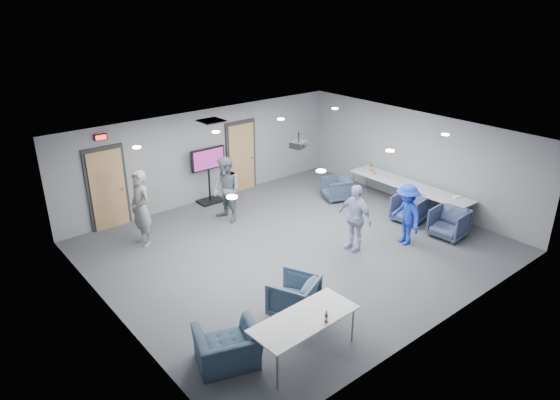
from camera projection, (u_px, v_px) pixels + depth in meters
floor at (296, 247)px, 12.18m from camera, size 9.00×9.00×0.00m
ceiling at (298, 140)px, 11.13m from camera, size 9.00×9.00×0.00m
wall_back at (206, 156)px, 14.50m from camera, size 9.00×0.02×2.70m
wall_front at (446, 262)px, 8.80m from camera, size 9.00×0.02×2.70m
wall_left at (110, 256)px, 9.02m from camera, size 0.02×8.00×2.70m
wall_right at (415, 158)px, 14.29m from camera, size 0.02×8.00×2.70m
door_left at (108, 189)px, 12.82m from camera, size 1.06×0.17×2.24m
door_right at (241, 157)px, 15.28m from camera, size 1.06×0.17×2.24m
exit_sign at (101, 137)px, 12.27m from camera, size 0.32×0.08×0.16m
hvac_diffuser at (211, 121)px, 12.84m from camera, size 0.60×0.60×0.03m
downlights at (298, 141)px, 11.13m from camera, size 6.18×3.78×0.02m
person_a at (141, 209)px, 11.97m from camera, size 0.52×0.73×1.90m
person_b at (226, 190)px, 13.23m from camera, size 0.73×0.91×1.79m
person_c at (355, 217)px, 11.80m from camera, size 0.42×0.97×1.65m
person_d at (406, 215)px, 12.08m from camera, size 0.84×1.12×1.55m
chair_right_a at (336, 189)px, 14.82m from camera, size 0.95×0.94×0.68m
chair_right_b at (409, 208)px, 13.40m from camera, size 0.94×0.92×0.75m
chair_right_c at (449, 223)px, 12.55m from camera, size 0.90×0.88×0.76m
chair_front_a at (294, 296)px, 9.54m from camera, size 1.10×1.11×0.77m
chair_front_b at (228, 348)px, 8.23m from camera, size 1.27×1.19×0.67m
table_right_a at (383, 177)px, 14.73m from camera, size 0.80×1.93×0.73m
table_right_b at (438, 196)px, 13.38m from camera, size 0.78×1.86×0.73m
table_front_left at (304, 320)px, 8.34m from camera, size 1.95×0.86×0.73m
bottle_front at (326, 318)px, 8.19m from camera, size 0.06×0.06×0.24m
bottle_right at (371, 168)px, 15.10m from camera, size 0.07×0.07×0.27m
snack_box at (374, 173)px, 14.90m from camera, size 0.18×0.13×0.04m
wrapper at (457, 197)px, 13.17m from camera, size 0.23×0.20×0.04m
tv_stand at (209, 172)px, 14.42m from camera, size 1.08×0.51×1.65m
projector at (299, 144)px, 11.85m from camera, size 0.45×0.42×0.36m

